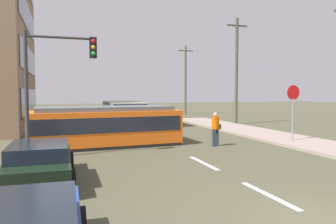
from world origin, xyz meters
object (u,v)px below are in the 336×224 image
at_px(streetcar_tram, 106,126).
at_px(utility_pole_far, 185,79).
at_px(city_bus, 124,113).
at_px(parked_sedan_mid, 40,162).
at_px(pedestrian_crossing, 216,127).
at_px(traffic_light_mast, 56,71).
at_px(stop_sign, 293,101).
at_px(utility_pole_mid, 237,69).

height_order(streetcar_tram, utility_pole_far, utility_pole_far).
relative_size(city_bus, parked_sedan_mid, 1.36).
distance_m(pedestrian_crossing, traffic_light_mast, 7.83).
xyz_separation_m(stop_sign, traffic_light_mast, (-11.66, -0.30, 1.32)).
distance_m(traffic_light_mast, utility_pole_far, 26.29).
xyz_separation_m(parked_sedan_mid, stop_sign, (12.13, 3.84, 1.57)).
bearing_deg(utility_pole_far, city_bus, -128.76).
relative_size(city_bus, utility_pole_far, 0.70).
distance_m(pedestrian_crossing, utility_pole_mid, 11.86).
distance_m(streetcar_tram, utility_pole_mid, 14.25).
distance_m(streetcar_tram, utility_pole_far, 23.23).
xyz_separation_m(city_bus, pedestrian_crossing, (2.75, -9.42, -0.17)).
distance_m(streetcar_tram, parked_sedan_mid, 6.59).
height_order(stop_sign, utility_pole_mid, utility_pole_mid).
distance_m(streetcar_tram, pedestrian_crossing, 5.41).
height_order(utility_pole_mid, utility_pole_far, utility_pole_mid).
height_order(stop_sign, traffic_light_mast, traffic_light_mast).
distance_m(pedestrian_crossing, parked_sedan_mid, 8.89).
distance_m(parked_sedan_mid, utility_pole_far, 29.76).
distance_m(utility_pole_mid, utility_pole_far, 12.20).
relative_size(pedestrian_crossing, parked_sedan_mid, 0.40).
relative_size(streetcar_tram, utility_pole_mid, 0.85).
bearing_deg(pedestrian_crossing, utility_pole_mid, 54.69).
bearing_deg(stop_sign, utility_pole_mid, 76.79).
distance_m(streetcar_tram, stop_sign, 9.71).
bearing_deg(streetcar_tram, parked_sedan_mid, -114.56).
bearing_deg(utility_pole_mid, streetcar_tram, -147.43).
height_order(pedestrian_crossing, parked_sedan_mid, pedestrian_crossing).
distance_m(city_bus, traffic_light_mast, 11.34).
height_order(stop_sign, utility_pole_far, utility_pole_far).
distance_m(city_bus, utility_pole_mid, 9.88).
bearing_deg(traffic_light_mast, utility_pole_mid, 35.39).
bearing_deg(traffic_light_mast, utility_pole_far, 57.14).
bearing_deg(parked_sedan_mid, stop_sign, 17.57).
height_order(pedestrian_crossing, utility_pole_far, utility_pole_far).
height_order(streetcar_tram, pedestrian_crossing, streetcar_tram).
xyz_separation_m(city_bus, utility_pole_mid, (9.28, -0.19, 3.39)).
bearing_deg(pedestrian_crossing, parked_sedan_mid, -151.88).
xyz_separation_m(city_bus, parked_sedan_mid, (-5.09, -13.61, -0.49)).
xyz_separation_m(streetcar_tram, parked_sedan_mid, (-2.73, -5.98, -0.39)).
bearing_deg(utility_pole_far, stop_sign, -96.81).
relative_size(streetcar_tram, utility_pole_far, 0.91).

